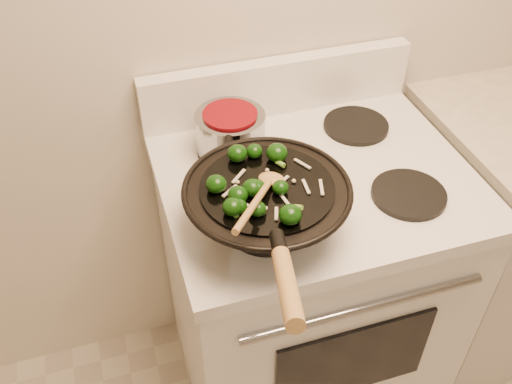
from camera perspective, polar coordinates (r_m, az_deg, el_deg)
name	(u,v)px	position (r m, az deg, el deg)	size (l,w,h in m)	color
stove	(305,285)	(1.77, 4.92, -9.25)	(0.78, 0.67, 1.08)	white
wok	(267,205)	(1.24, 1.12, -1.31)	(0.37, 0.60, 0.22)	black
stirfry	(253,184)	(1.19, -0.25, 0.80)	(0.25, 0.27, 0.04)	black
wooden_spoon	(262,192)	(1.16, 0.61, -0.04)	(0.17, 0.23, 0.08)	#B08245
saucepan	(230,131)	(1.47, -2.57, 6.11)	(0.18, 0.28, 0.11)	gray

